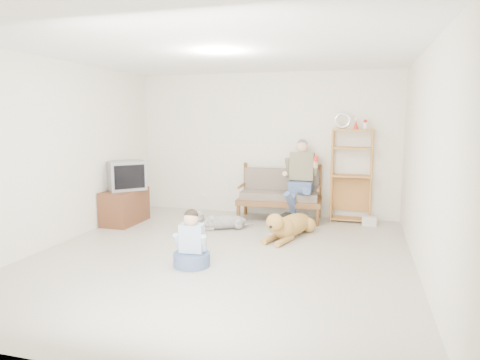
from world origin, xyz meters
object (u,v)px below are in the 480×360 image
(loveseat, at_px, (280,193))
(tv_stand, at_px, (125,206))
(golden_retriever, at_px, (289,225))
(etagere, at_px, (351,174))

(loveseat, distance_m, tv_stand, 2.81)
(golden_retriever, bearing_deg, tv_stand, -164.68)
(etagere, relative_size, tv_stand, 2.16)
(tv_stand, distance_m, golden_retriever, 2.97)
(etagere, distance_m, golden_retriever, 1.74)
(tv_stand, height_order, golden_retriever, tv_stand)
(etagere, bearing_deg, loveseat, -171.42)
(loveseat, xyz_separation_m, tv_stand, (-2.61, -1.04, -0.19))
(loveseat, distance_m, golden_retriever, 1.24)
(loveseat, height_order, golden_retriever, loveseat)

